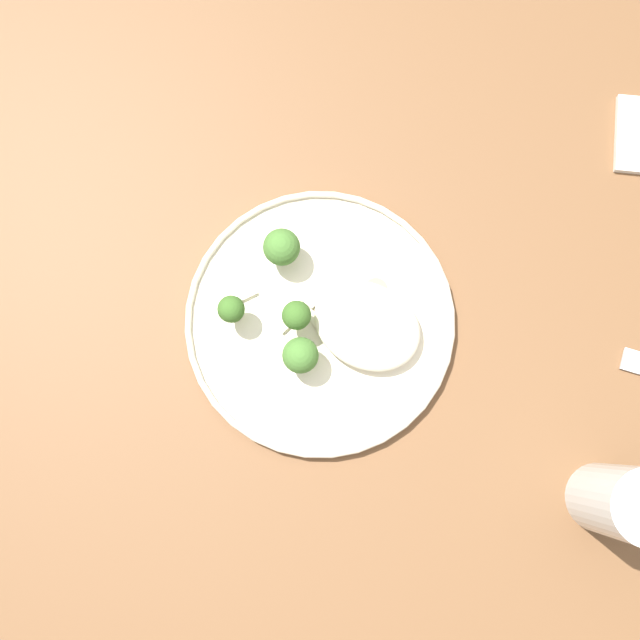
% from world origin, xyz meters
% --- Properties ---
extents(ground, '(6.00, 6.00, 0.00)m').
position_xyz_m(ground, '(0.00, 0.00, 0.00)').
color(ground, '#665B51').
extents(wooden_dining_table, '(1.40, 1.00, 0.74)m').
position_xyz_m(wooden_dining_table, '(0.00, 0.00, 0.66)').
color(wooden_dining_table, brown).
rests_on(wooden_dining_table, ground).
extents(dinner_plate, '(0.29, 0.29, 0.02)m').
position_xyz_m(dinner_plate, '(-0.04, -0.04, 0.75)').
color(dinner_plate, beige).
rests_on(dinner_plate, wooden_dining_table).
extents(noodle_bed, '(0.12, 0.09, 0.03)m').
position_xyz_m(noodle_bed, '(0.01, -0.03, 0.77)').
color(noodle_bed, beige).
rests_on(noodle_bed, dinner_plate).
extents(seared_scallop_tilted_round, '(0.02, 0.02, 0.01)m').
position_xyz_m(seared_scallop_tilted_round, '(0.03, -0.03, 0.76)').
color(seared_scallop_tilted_round, '#DBB77A').
rests_on(seared_scallop_tilted_round, dinner_plate).
extents(seared_scallop_front_small, '(0.03, 0.03, 0.01)m').
position_xyz_m(seared_scallop_front_small, '(-0.00, -0.02, 0.76)').
color(seared_scallop_front_small, beige).
rests_on(seared_scallop_front_small, dinner_plate).
extents(seared_scallop_left_edge, '(0.03, 0.03, 0.02)m').
position_xyz_m(seared_scallop_left_edge, '(0.00, -0.05, 0.76)').
color(seared_scallop_left_edge, '#DBB77A').
rests_on(seared_scallop_left_edge, dinner_plate).
extents(seared_scallop_half_hidden, '(0.03, 0.03, 0.02)m').
position_xyz_m(seared_scallop_half_hidden, '(-0.00, 0.01, 0.76)').
color(seared_scallop_half_hidden, beige).
rests_on(seared_scallop_half_hidden, dinner_plate).
extents(seared_scallop_on_noodles, '(0.03, 0.03, 0.02)m').
position_xyz_m(seared_scallop_on_noodles, '(0.02, 0.00, 0.76)').
color(seared_scallop_on_noodles, '#E5C689').
rests_on(seared_scallop_on_noodles, dinner_plate).
extents(broccoli_floret_right_tilted, '(0.03, 0.03, 0.05)m').
position_xyz_m(broccoli_floret_right_tilted, '(-0.06, -0.06, 0.79)').
color(broccoli_floret_right_tilted, '#7A994C').
rests_on(broccoli_floret_right_tilted, dinner_plate).
extents(broccoli_floret_split_head, '(0.03, 0.03, 0.05)m').
position_xyz_m(broccoli_floret_split_head, '(-0.12, -0.08, 0.78)').
color(broccoli_floret_split_head, '#89A356').
rests_on(broccoli_floret_split_head, dinner_plate).
extents(broccoli_floret_left_leaning, '(0.04, 0.04, 0.05)m').
position_xyz_m(broccoli_floret_left_leaning, '(-0.03, -0.09, 0.78)').
color(broccoli_floret_left_leaning, '#7A994C').
rests_on(broccoli_floret_left_leaning, dinner_plate).
extents(broccoli_floret_rear_charred, '(0.04, 0.04, 0.05)m').
position_xyz_m(broccoli_floret_rear_charred, '(-0.11, 0.00, 0.78)').
color(broccoli_floret_rear_charred, '#89A356').
rests_on(broccoli_floret_rear_charred, dinner_plate).
extents(onion_sliver_pale_crescent, '(0.02, 0.04, 0.00)m').
position_xyz_m(onion_sliver_pale_crescent, '(-0.06, -0.06, 0.75)').
color(onion_sliver_pale_crescent, silver).
rests_on(onion_sliver_pale_crescent, dinner_plate).
extents(onion_sliver_long_sliver, '(0.04, 0.01, 0.00)m').
position_xyz_m(onion_sliver_long_sliver, '(-0.07, -0.03, 0.75)').
color(onion_sliver_long_sliver, silver).
rests_on(onion_sliver_long_sliver, dinner_plate).
extents(onion_sliver_curled_piece, '(0.03, 0.03, 0.00)m').
position_xyz_m(onion_sliver_curled_piece, '(-0.12, -0.07, 0.75)').
color(onion_sliver_curled_piece, silver).
rests_on(onion_sliver_curled_piece, dinner_plate).
extents(onion_sliver_short_strip, '(0.05, 0.03, 0.00)m').
position_xyz_m(onion_sliver_short_strip, '(-0.03, -0.05, 0.75)').
color(onion_sliver_short_strip, silver).
rests_on(onion_sliver_short_strip, dinner_plate).
extents(water_glass, '(0.07, 0.07, 0.13)m').
position_xyz_m(water_glass, '(0.31, -0.07, 0.79)').
color(water_glass, silver).
rests_on(water_glass, wooden_dining_table).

